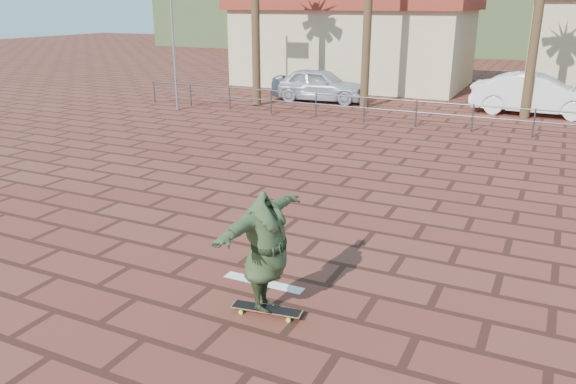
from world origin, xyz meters
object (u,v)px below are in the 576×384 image
Objects in this scene: skateboarder at (266,252)px; car_white at (536,94)px; car_silver at (320,85)px; longboard at (267,309)px.

skateboarder is 18.73m from car_white.
longboard is at bearing -164.70° from car_silver.
car_silver reaches higher than longboard.
skateboarder is at bearing -164.70° from car_silver.
car_white reaches higher than car_silver.
skateboarder is 0.50× the size of car_silver.
car_silver is 0.89× the size of car_white.
skateboarder is (-0.00, 0.00, 0.92)m from longboard.
skateboarder reaches higher than car_white.
car_white is at bearing -90.34° from car_silver.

